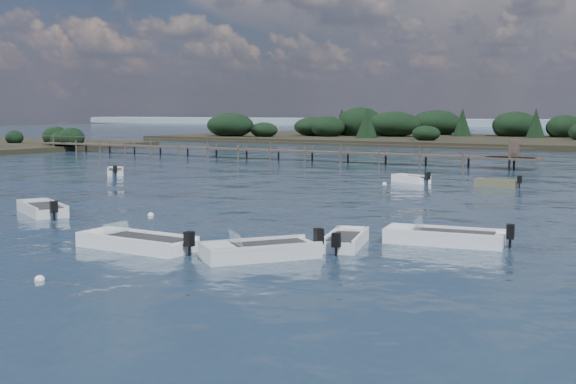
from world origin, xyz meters
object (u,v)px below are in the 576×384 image
Objects in this scene: dinghy_extra_b at (346,243)px; jetty at (274,151)px; dinghy_mid_grey at (42,211)px; tender_far_grey_b at (496,185)px; tender_far_grey at (115,173)px; dinghy_extra_a at (260,254)px; dinghy_mid_white_b at (443,240)px; dinghy_mid_white_a at (136,245)px; tender_far_white at (411,180)px.

dinghy_extra_b is 0.06× the size of jetty.
tender_far_grey_b is at bearing 57.13° from dinghy_mid_grey.
dinghy_mid_grey is at bearing -54.71° from tender_far_grey.
dinghy_mid_white_b is at bearing 52.41° from dinghy_extra_a.
dinghy_extra_b is 0.76× the size of dinghy_mid_white_a.
tender_far_grey_b is (-4.10, 23.02, -0.01)m from dinghy_mid_white_b.
dinghy_mid_white_a reaches higher than dinghy_extra_b.
tender_far_grey is 0.05× the size of jetty.
dinghy_mid_white_a is at bearing -145.40° from dinghy_extra_b.
tender_far_grey_b is at bearing 92.22° from dinghy_extra_b.
dinghy_mid_white_b is at bearing -50.15° from jetty.
dinghy_extra_a is 5.17m from dinghy_mid_white_a.
tender_far_grey_b is at bearing 79.23° from dinghy_mid_white_a.
tender_far_grey is (-29.29, 22.56, -0.01)m from dinghy_extra_a.
jetty reaches higher than tender_far_grey.
tender_far_grey_b is 0.95× the size of tender_far_white.
dinghy_extra_a is at bearing -91.31° from tender_far_grey_b.
dinghy_extra_b is (-3.11, -2.53, -0.01)m from dinghy_mid_white_b.
tender_far_white is at bearing -177.11° from tender_far_grey_b.
tender_far_grey_b is at bearing 12.54° from tender_far_grey.
tender_far_grey_b is 0.05× the size of jetty.
jetty is at bearing 86.35° from tender_far_grey.
dinghy_mid_white_b reaches higher than tender_far_white.
dinghy_mid_white_a is 0.08× the size of jetty.
dinghy_mid_white_b reaches higher than dinghy_mid_grey.
jetty reaches higher than dinghy_mid_white_a.
dinghy_extra_a is at bearing -127.59° from dinghy_mid_white_b.
dinghy_mid_grey is at bearing -122.87° from tender_far_grey_b.
dinghy_extra_b is 1.23× the size of tender_far_grey.
dinghy_extra_a reaches higher than dinghy_mid_grey.
dinghy_mid_white_b is 23.39m from tender_far_grey_b.
jetty reaches higher than dinghy_mid_grey.
tender_far_grey_b is 30.49m from dinghy_mid_grey.
dinghy_mid_white_a is at bearing -143.91° from dinghy_mid_white_b.
tender_far_white is 0.05× the size of jetty.
dinghy_mid_white_a is at bearing -63.79° from jetty.
dinghy_mid_grey is 0.07× the size of jetty.
dinghy_mid_white_b is at bearing 39.14° from dinghy_extra_b.
jetty is (-27.84, 45.27, 0.82)m from dinghy_extra_a.
tender_far_grey_b is at bearing 100.10° from dinghy_mid_white_b.
jetty reaches higher than dinghy_extra_b.
dinghy_extra_a is at bearing 10.96° from dinghy_mid_white_a.
tender_far_grey is at bearing 142.40° from dinghy_extra_a.
jetty is at bearing 150.63° from tender_far_grey_b.
dinghy_extra_a is 16.28m from dinghy_mid_grey.
dinghy_mid_white_a is 51.55m from jetty.
dinghy_mid_grey is at bearing -73.98° from jetty.
tender_far_grey is at bearing 125.29° from dinghy_mid_grey.
dinghy_extra_b is at bearing 34.60° from dinghy_mid_white_a.
dinghy_extra_a is 1.31× the size of tender_far_white.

